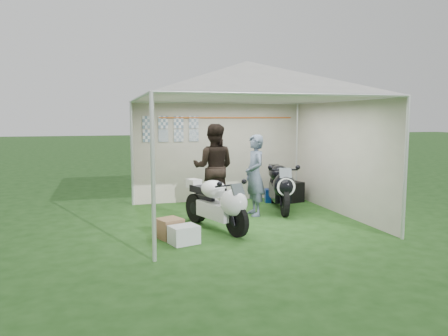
% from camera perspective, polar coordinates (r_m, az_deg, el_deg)
% --- Properties ---
extents(ground, '(80.00, 80.00, 0.00)m').
position_cam_1_polar(ground, '(8.52, 2.88, -6.69)').
color(ground, '#1C4414').
rests_on(ground, ground).
extents(canopy_tent, '(5.66, 5.66, 3.00)m').
position_cam_1_polar(canopy_tent, '(8.34, 2.91, 10.85)').
color(canopy_tent, silver).
rests_on(canopy_tent, ground).
extents(motorcycle_white, '(0.84, 1.75, 0.89)m').
position_cam_1_polar(motorcycle_white, '(7.60, -0.76, -4.48)').
color(motorcycle_white, black).
rests_on(motorcycle_white, ground).
extents(motorcycle_black, '(0.75, 1.95, 0.97)m').
position_cam_1_polar(motorcycle_black, '(9.27, 7.36, -2.21)').
color(motorcycle_black, black).
rests_on(motorcycle_black, ground).
extents(paddock_stand, '(0.46, 0.34, 0.31)m').
position_cam_1_polar(paddock_stand, '(10.21, 6.51, -3.60)').
color(paddock_stand, '#143CB4').
rests_on(paddock_stand, ground).
extents(person_dark_jacket, '(1.08, 0.97, 1.83)m').
position_cam_1_polar(person_dark_jacket, '(9.13, -1.36, 0.06)').
color(person_dark_jacket, black).
rests_on(person_dark_jacket, ground).
extents(person_blue_jacket, '(0.40, 0.60, 1.62)m').
position_cam_1_polar(person_blue_jacket, '(8.73, 4.04, -0.95)').
color(person_blue_jacket, slate).
rests_on(person_blue_jacket, ground).
extents(equipment_box, '(0.54, 0.47, 0.47)m').
position_cam_1_polar(equipment_box, '(10.29, 8.84, -3.10)').
color(equipment_box, black).
rests_on(equipment_box, ground).
extents(crate_0, '(0.50, 0.44, 0.28)m').
position_cam_1_polar(crate_0, '(6.92, -5.25, -8.66)').
color(crate_0, silver).
rests_on(crate_0, ground).
extents(crate_1, '(0.47, 0.47, 0.32)m').
position_cam_1_polar(crate_1, '(7.24, -7.11, -7.83)').
color(crate_1, '#846344').
rests_on(crate_1, ground).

